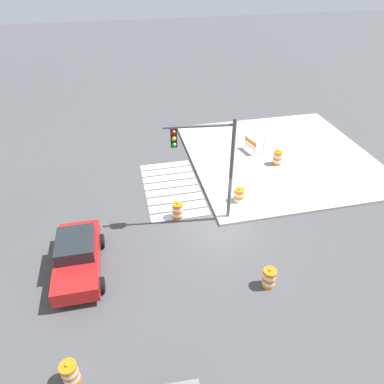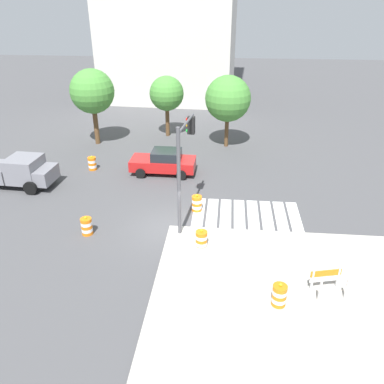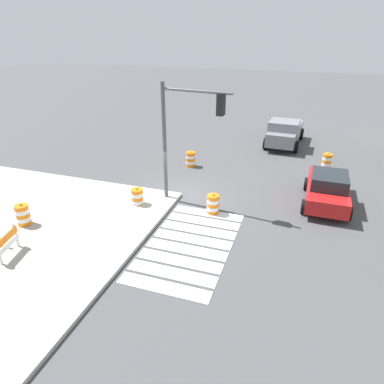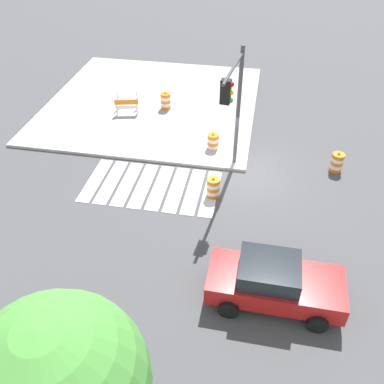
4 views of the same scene
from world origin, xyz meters
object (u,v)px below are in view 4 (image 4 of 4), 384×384
(traffic_barrel_on_sidewalk, at_px, (166,101))
(construction_barricade, at_px, (127,104))
(sports_car, at_px, (273,282))
(traffic_barrel_median_far, at_px, (213,188))
(traffic_light_pole, at_px, (234,98))
(traffic_barrel_median_near, at_px, (213,143))
(traffic_barrel_crosswalk_end, at_px, (337,162))

(traffic_barrel_on_sidewalk, relative_size, construction_barricade, 0.74)
(sports_car, height_order, construction_barricade, sports_car)
(traffic_barrel_median_far, relative_size, traffic_light_pole, 0.19)
(sports_car, height_order, traffic_light_pole, traffic_light_pole)
(traffic_barrel_median_near, distance_m, traffic_light_pole, 4.19)
(traffic_barrel_on_sidewalk, bearing_deg, traffic_barrel_median_near, 131.35)
(traffic_barrel_crosswalk_end, distance_m, traffic_barrel_on_sidewalk, 10.08)
(sports_car, relative_size, traffic_barrel_median_far, 4.24)
(construction_barricade, bearing_deg, traffic_barrel_median_near, 152.52)
(traffic_barrel_crosswalk_end, bearing_deg, traffic_barrel_on_sidewalk, -25.64)
(traffic_barrel_median_far, xyz_separation_m, traffic_light_pole, (-0.52, -1.44, 3.46))
(sports_car, distance_m, construction_barricade, 13.99)
(sports_car, distance_m, traffic_light_pole, 7.38)
(traffic_barrel_median_near, relative_size, construction_barricade, 0.74)
(traffic_barrel_on_sidewalk, distance_m, construction_barricade, 2.21)
(sports_car, bearing_deg, traffic_barrel_crosswalk_end, -108.97)
(traffic_light_pole, bearing_deg, construction_barricade, -37.68)
(construction_barricade, bearing_deg, traffic_barrel_on_sidewalk, -153.70)
(traffic_barrel_median_near, bearing_deg, construction_barricade, -27.48)
(sports_car, distance_m, traffic_barrel_crosswalk_end, 8.27)
(construction_barricade, xyz_separation_m, traffic_light_pole, (-6.27, 4.84, 3.19))
(traffic_barrel_median_near, bearing_deg, traffic_barrel_median_far, 98.24)
(traffic_barrel_median_near, bearing_deg, sports_car, 110.35)
(traffic_barrel_crosswalk_end, bearing_deg, traffic_barrel_median_near, -6.49)
(sports_car, bearing_deg, traffic_light_pole, -71.67)
(traffic_barrel_crosswalk_end, height_order, traffic_barrel_median_far, same)
(traffic_barrel_median_near, relative_size, traffic_light_pole, 0.19)
(traffic_barrel_on_sidewalk, bearing_deg, traffic_barrel_median_far, 117.45)
(traffic_barrel_crosswalk_end, relative_size, traffic_barrel_median_near, 1.00)
(sports_car, height_order, traffic_barrel_on_sidewalk, sports_car)
(sports_car, xyz_separation_m, traffic_light_pole, (2.11, -6.36, 3.10))
(traffic_barrel_median_near, xyz_separation_m, traffic_barrel_median_far, (-0.52, 3.56, 0.00))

